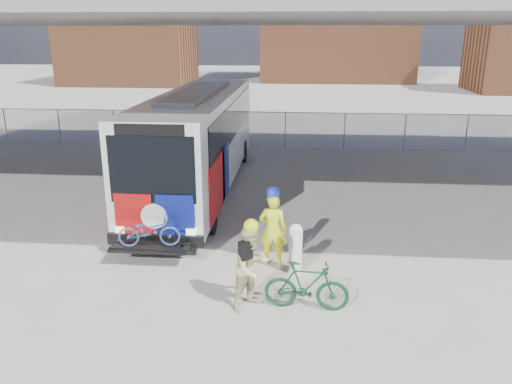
# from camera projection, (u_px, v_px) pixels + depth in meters

# --- Properties ---
(ground) EXTENTS (160.00, 160.00, 0.00)m
(ground) POSITION_uv_depth(u_px,v_px,m) (238.00, 237.00, 14.45)
(ground) COLOR #9E9991
(ground) RESTS_ON ground
(bus) EXTENTS (2.67, 12.94, 3.69)m
(bus) POSITION_uv_depth(u_px,v_px,m) (199.00, 133.00, 18.40)
(bus) COLOR silver
(bus) RESTS_ON ground
(overpass) EXTENTS (40.00, 16.00, 7.95)m
(overpass) POSITION_uv_depth(u_px,v_px,m) (250.00, 4.00, 16.26)
(overpass) COLOR #605E59
(overpass) RESTS_ON ground
(chainlink_fence) EXTENTS (30.00, 0.06, 30.00)m
(chainlink_fence) POSITION_uv_depth(u_px,v_px,m) (266.00, 120.00, 25.41)
(chainlink_fence) COLOR gray
(chainlink_fence) RESTS_ON ground
(brick_buildings) EXTENTS (54.00, 22.00, 12.00)m
(brick_buildings) POSITION_uv_depth(u_px,v_px,m) (297.00, 35.00, 58.49)
(brick_buildings) COLOR brown
(brick_buildings) RESTS_ON ground
(bollard) EXTENTS (0.33, 0.33, 1.27)m
(bollard) POSITION_uv_depth(u_px,v_px,m) (295.00, 247.00, 12.13)
(bollard) COLOR silver
(bollard) RESTS_ON ground
(cyclist_hivis) EXTENTS (0.69, 0.46, 2.06)m
(cyclist_hivis) POSITION_uv_depth(u_px,v_px,m) (273.00, 228.00, 12.47)
(cyclist_hivis) COLOR #CEE217
(cyclist_hivis) RESTS_ON ground
(cyclist_tan) EXTENTS (1.12, 1.12, 2.01)m
(cyclist_tan) POSITION_uv_depth(u_px,v_px,m) (251.00, 266.00, 10.51)
(cyclist_tan) COLOR #C7BB80
(cyclist_tan) RESTS_ON ground
(bike_parked) EXTENTS (1.83, 0.63, 1.08)m
(bike_parked) POSITION_uv_depth(u_px,v_px,m) (307.00, 286.00, 10.53)
(bike_parked) COLOR #144024
(bike_parked) RESTS_ON ground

